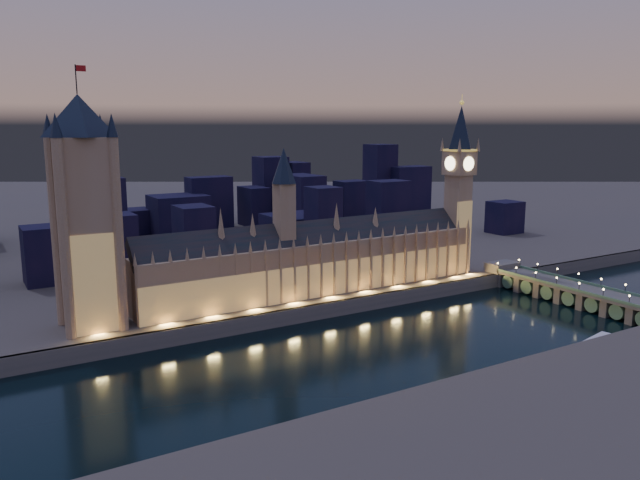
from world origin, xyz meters
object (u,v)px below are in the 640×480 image
westminster_bridge (568,292)px  river_boat (598,344)px  elizabeth_tower (459,174)px  palace_of_westminster (316,259)px  victoria_tower (85,202)px

westminster_bridge → river_boat: (-49.56, -54.56, -4.43)m
elizabeth_tower → river_boat: 139.62m
palace_of_westminster → river_boat: 143.35m
palace_of_westminster → victoria_tower: (-116.75, 0.17, 38.24)m
river_boat → victoria_tower: bearing=148.0°
victoria_tower → river_boat: (191.55, -119.92, -63.05)m
victoria_tower → westminster_bridge: victoria_tower is taller
palace_of_westminster → westminster_bridge: (124.36, -65.19, -20.39)m
palace_of_westminster → victoria_tower: size_ratio=1.77×
westminster_bridge → victoria_tower: bearing=164.8°
elizabeth_tower → river_boat: (-26.45, -119.92, -66.42)m
victoria_tower → westminster_bridge: size_ratio=1.01×
elizabeth_tower → victoria_tower: bearing=-180.0°
westminster_bridge → river_boat: size_ratio=2.85×
palace_of_westminster → river_boat: (74.80, -119.75, -24.81)m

